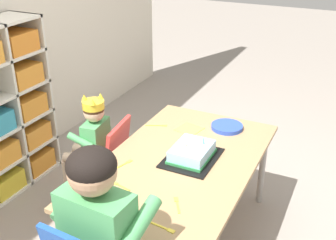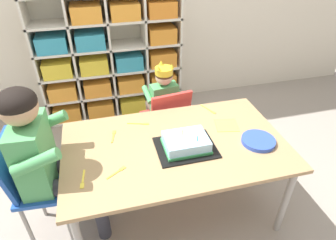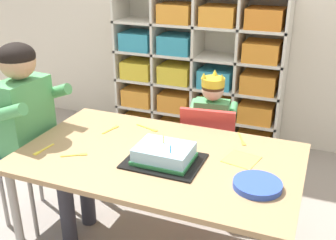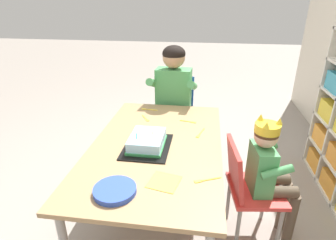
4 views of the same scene
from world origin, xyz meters
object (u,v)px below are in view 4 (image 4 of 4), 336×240
Objects in this scene: classroom_chair_adult_side at (174,110)px; birthday_cake_on_tray at (147,142)px; paper_plate_stack at (115,190)px; activity_table at (157,150)px; adult_helper_seated at (172,94)px; fork_near_child_seat at (200,133)px; fork_at_table_front_edge at (189,122)px; fork_beside_plate_stack at (146,118)px; fork_near_cake_tray at (206,180)px; classroom_chair_blue at (247,185)px; fork_by_napkin at (148,109)px; child_with_crown at (269,167)px.

classroom_chair_adult_side is 0.91m from birthday_cake_on_tray.
activity_table is at bearing 167.49° from paper_plate_stack.
adult_helper_seated is 3.02× the size of birthday_cake_on_tray.
adult_helper_seated is at bearing 41.98° from fork_near_child_seat.
fork_beside_plate_stack is at bearing 11.35° from fork_at_table_front_edge.
fork_near_child_seat and fork_near_cake_tray have the same top height.
activity_table is 10.92× the size of fork_at_table_front_edge.
adult_helper_seated reaches higher than classroom_chair_adult_side.
paper_plate_stack is at bearing 113.40° from classroom_chair_blue.
activity_table is 0.41m from fork_at_table_front_edge.
fork_beside_plate_stack is at bearing -157.98° from activity_table.
classroom_chair_adult_side is at bearing 23.17° from classroom_chair_blue.
classroom_chair_blue is 1.00m from fork_by_napkin.
fork_near_cake_tray is at bearing -71.85° from classroom_chair_adult_side.
fork_at_table_front_edge is at bearing 153.36° from activity_table.
fork_beside_plate_stack is at bearing 99.36° from fork_near_cake_tray.
adult_helper_seated reaches higher than paper_plate_stack.
activity_table is at bearing -87.07° from classroom_chair_adult_side.
activity_table is at bearing 140.07° from fork_near_child_seat.
classroom_chair_blue reaches higher than fork_at_table_front_edge.
activity_table is 0.59m from classroom_chair_blue.
child_with_crown is 0.90m from paper_plate_stack.
fork_beside_plate_stack is at bearing -109.49° from adult_helper_seated.
fork_beside_plate_stack and fork_near_child_seat have the same top height.
classroom_chair_blue reaches higher than activity_table.
classroom_chair_adult_side is 2.18× the size of birthday_cake_on_tray.
fork_by_napkin is (-0.65, -0.74, 0.19)m from classroom_chair_blue.
classroom_chair_blue is 0.17m from child_with_crown.
activity_table is 10.05× the size of fork_by_napkin.
fork_beside_plate_stack and fork_by_napkin have the same top height.
birthday_cake_on_tray is (0.78, -0.05, -0.05)m from adult_helper_seated.
birthday_cake_on_tray is 2.86× the size of fork_at_table_front_edge.
paper_plate_stack is 0.77m from fork_near_child_seat.
activity_table is 3.82× the size of birthday_cake_on_tray.
birthday_cake_on_tray is 3.11× the size of fork_beside_plate_stack.
adult_helper_seated is 0.42m from fork_at_table_front_edge.
birthday_cake_on_tray is 1.73× the size of paper_plate_stack.
adult_helper_seated is 8.62× the size of fork_at_table_front_edge.
child_with_crown reaches higher than fork_near_cake_tray.
classroom_chair_adult_side is 5.36× the size of fork_near_child_seat.
classroom_chair_blue reaches higher than fork_near_cake_tray.
fork_by_napkin is (-1.05, -0.06, -0.01)m from paper_plate_stack.
classroom_chair_blue is at bearing -115.02° from fork_near_child_seat.
fork_beside_plate_stack is at bearing 49.85° from classroom_chair_blue.
fork_at_table_front_edge is 0.33m from fork_beside_plate_stack.
paper_plate_stack reaches higher than fork_near_child_seat.
fork_by_napkin is at bearing 94.52° from fork_near_cake_tray.
fork_near_cake_tray is (0.52, 0.05, 0.00)m from fork_near_child_seat.
child_with_crown is at bearing -90.67° from classroom_chair_blue.
classroom_chair_blue is 0.88m from fork_beside_plate_stack.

